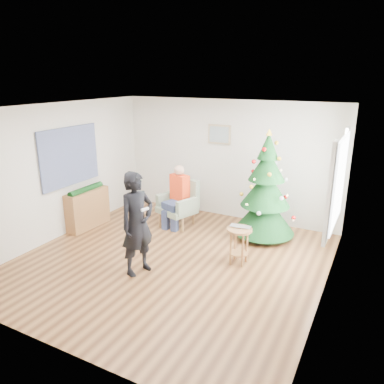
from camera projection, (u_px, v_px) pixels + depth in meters
The scene contains 19 objects.
floor at pixel (171, 261), 6.50m from camera, with size 5.00×5.00×0.00m, color brown.
ceiling at pixel (168, 108), 5.72m from camera, with size 5.00×5.00×0.00m, color white.
wall_back at pixel (228, 160), 8.22m from camera, with size 5.00×5.00×0.00m, color silver.
wall_front at pixel (50, 250), 3.99m from camera, with size 5.00×5.00×0.00m, color silver.
wall_left at pixel (58, 172), 7.21m from camera, with size 5.00×5.00×0.00m, color silver.
wall_right at pixel (330, 214), 5.01m from camera, with size 5.00×5.00×0.00m, color silver.
window_panel at pixel (339, 182), 5.81m from camera, with size 0.04×1.30×1.40m, color white.
curtains at pixel (337, 181), 5.82m from camera, with size 0.05×1.75×1.50m.
christmas_tree at pixel (266, 190), 7.18m from camera, with size 1.19×1.19×2.15m.
stool at pixel (239, 246), 6.32m from camera, with size 0.43×0.43×0.64m.
laptop at pixel (240, 228), 6.22m from camera, with size 0.35×0.23×0.03m, color silver.
armchair at pixel (179, 209), 7.96m from camera, with size 0.88×0.86×0.99m.
seated_person at pixel (177, 196), 7.84m from camera, with size 0.51×0.65×1.30m.
standing_man at pixel (137, 224), 5.90m from camera, with size 0.61×0.40×1.69m, color black.
game_controller at pixel (145, 209), 5.71m from camera, with size 0.04×0.13×0.04m, color white.
console at pixel (88, 209), 7.84m from camera, with size 0.30×1.00×0.80m, color brown.
garland at pixel (86, 190), 7.72m from camera, with size 0.14×0.14×0.90m, color black.
tapestry at pixel (70, 156), 7.37m from camera, with size 0.03×1.50×1.15m, color black.
framed_picture at pixel (219, 134), 8.12m from camera, with size 0.52×0.05×0.42m.
Camera 1 is at (3.02, -5.01, 3.09)m, focal length 35.00 mm.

